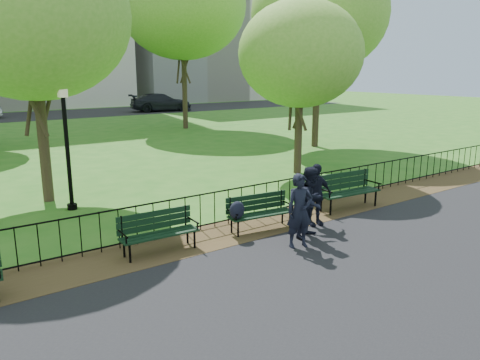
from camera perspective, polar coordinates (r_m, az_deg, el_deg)
ground at (r=10.50m, az=7.57°, el=-7.59°), size 120.00×120.00×0.00m
asphalt_path at (r=8.58m, az=23.78°, el=-13.55°), size 60.00×9.20×0.01m
dirt_strip at (r=11.56m, az=2.45°, el=-5.44°), size 60.00×1.60×0.01m
far_street at (r=42.79m, az=-26.77°, el=6.85°), size 70.00×9.00×0.01m
iron_fence at (r=11.79m, az=0.97°, el=-2.57°), size 24.06×0.06×1.00m
apartment_east at (r=64.64m, az=-5.38°, el=20.53°), size 20.00×15.00×24.00m
park_bench_main at (r=10.86m, az=1.18°, el=-3.57°), size 1.74×0.71×0.92m
park_bench_left_a at (r=9.88m, az=-10.01°, el=-5.72°), size 1.67×0.58×0.93m
park_bench_right_a at (r=13.08m, az=12.87°, el=-0.81°), size 1.93×0.75×1.07m
lamppost at (r=13.24m, az=-20.37°, el=4.38°), size 0.31×0.31×3.42m
tree_near_w at (r=14.35m, az=-24.09°, el=17.76°), size 5.29×5.29×7.37m
tree_near_e at (r=17.11m, az=7.40°, el=14.98°), size 4.41×4.41×6.15m
tree_mid_e at (r=23.64m, az=9.66°, el=19.32°), size 6.50×6.50×9.06m
tree_far_e at (r=31.13m, az=-7.03°, el=20.49°), size 7.95×7.95×11.09m
person_left at (r=9.99m, az=7.28°, el=-3.74°), size 0.67×0.54×1.60m
person_mid at (r=10.65m, az=8.64°, el=-2.66°), size 0.88×0.63×1.62m
person_right at (r=11.46m, az=9.13°, el=-1.78°), size 0.95×0.55×1.53m
sedan_dark at (r=44.47m, az=-9.60°, el=9.32°), size 5.94×3.24×1.63m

